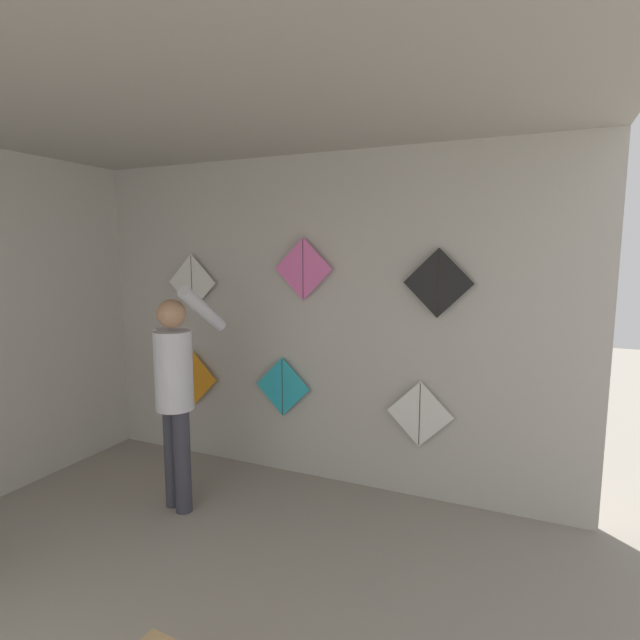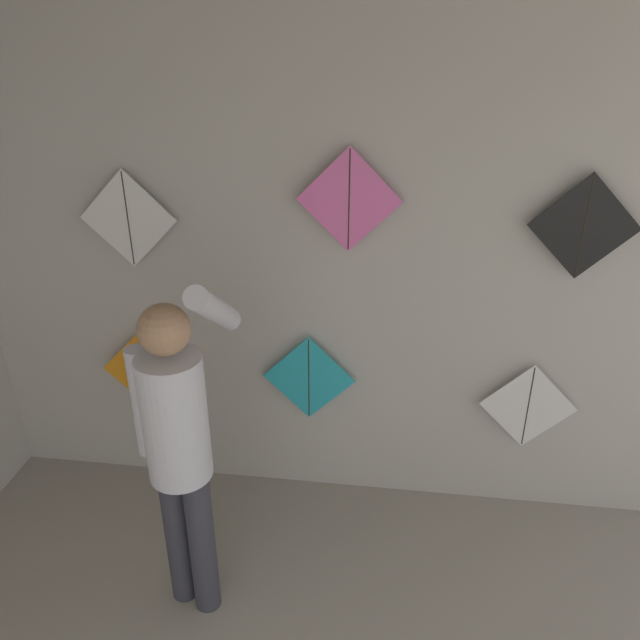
{
  "view_description": "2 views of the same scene",
  "coord_description": "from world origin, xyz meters",
  "px_view_note": "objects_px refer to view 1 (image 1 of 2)",
  "views": [
    {
      "loc": [
        1.94,
        0.19,
        2.0
      ],
      "look_at": [
        0.36,
        3.74,
        1.46
      ],
      "focal_mm": 28.0,
      "sensor_mm": 36.0,
      "label": 1
    },
    {
      "loc": [
        0.35,
        0.97,
        2.68
      ],
      "look_at": [
        -0.01,
        3.74,
        1.3
      ],
      "focal_mm": 35.0,
      "sensor_mm": 36.0,
      "label": 2
    }
  ],
  "objects_px": {
    "kite_3": "(192,282)",
    "shopkeeper": "(175,385)",
    "kite_0": "(193,378)",
    "kite_1": "(282,387)",
    "kite_5": "(438,283)",
    "kite_4": "(303,269)",
    "kite_2": "(420,414)"
  },
  "relations": [
    {
      "from": "kite_3",
      "to": "shopkeeper",
      "type": "bearing_deg",
      "value": -60.1
    },
    {
      "from": "kite_0",
      "to": "kite_1",
      "type": "bearing_deg",
      "value": 0.0
    },
    {
      "from": "kite_1",
      "to": "kite_5",
      "type": "relative_size",
      "value": 1.0
    },
    {
      "from": "shopkeeper",
      "to": "kite_4",
      "type": "relative_size",
      "value": 3.3
    },
    {
      "from": "kite_1",
      "to": "kite_3",
      "type": "xyz_separation_m",
      "value": [
        -0.95,
        0.0,
        0.9
      ]
    },
    {
      "from": "kite_3",
      "to": "kite_4",
      "type": "xyz_separation_m",
      "value": [
        1.16,
        0.0,
        0.14
      ]
    },
    {
      "from": "kite_2",
      "to": "kite_3",
      "type": "bearing_deg",
      "value": 180.0
    },
    {
      "from": "kite_0",
      "to": "kite_5",
      "type": "relative_size",
      "value": 1.0
    },
    {
      "from": "shopkeeper",
      "to": "kite_4",
      "type": "distance_m",
      "value": 1.39
    },
    {
      "from": "kite_4",
      "to": "kite_1",
      "type": "bearing_deg",
      "value": 180.0
    },
    {
      "from": "shopkeeper",
      "to": "kite_0",
      "type": "bearing_deg",
      "value": 139.94
    },
    {
      "from": "kite_0",
      "to": "kite_4",
      "type": "distance_m",
      "value": 1.59
    },
    {
      "from": "kite_3",
      "to": "kite_5",
      "type": "bearing_deg",
      "value": 0.0
    },
    {
      "from": "shopkeeper",
      "to": "kite_1",
      "type": "height_order",
      "value": "shopkeeper"
    },
    {
      "from": "kite_3",
      "to": "kite_5",
      "type": "height_order",
      "value": "kite_5"
    },
    {
      "from": "shopkeeper",
      "to": "kite_2",
      "type": "xyz_separation_m",
      "value": [
        1.68,
        0.87,
        -0.27
      ]
    },
    {
      "from": "kite_0",
      "to": "kite_2",
      "type": "height_order",
      "value": "kite_0"
    },
    {
      "from": "kite_0",
      "to": "kite_1",
      "type": "distance_m",
      "value": 0.98
    },
    {
      "from": "kite_2",
      "to": "kite_3",
      "type": "xyz_separation_m",
      "value": [
        -2.18,
        0.0,
        0.99
      ]
    },
    {
      "from": "kite_1",
      "to": "kite_4",
      "type": "relative_size",
      "value": 1.0
    },
    {
      "from": "shopkeeper",
      "to": "kite_4",
      "type": "bearing_deg",
      "value": 71.84
    },
    {
      "from": "shopkeeper",
      "to": "kite_5",
      "type": "relative_size",
      "value": 3.3
    },
    {
      "from": "shopkeeper",
      "to": "kite_4",
      "type": "xyz_separation_m",
      "value": [
        0.66,
        0.87,
        0.86
      ]
    },
    {
      "from": "kite_5",
      "to": "kite_2",
      "type": "bearing_deg",
      "value": 180.0
    },
    {
      "from": "kite_2",
      "to": "kite_5",
      "type": "relative_size",
      "value": 1.0
    },
    {
      "from": "kite_2",
      "to": "shopkeeper",
      "type": "bearing_deg",
      "value": -152.56
    },
    {
      "from": "kite_2",
      "to": "kite_5",
      "type": "bearing_deg",
      "value": 0.0
    },
    {
      "from": "kite_0",
      "to": "shopkeeper",
      "type": "bearing_deg",
      "value": -59.07
    },
    {
      "from": "kite_2",
      "to": "kite_5",
      "type": "height_order",
      "value": "kite_5"
    },
    {
      "from": "kite_1",
      "to": "shopkeeper",
      "type": "bearing_deg",
      "value": -117.38
    },
    {
      "from": "kite_3",
      "to": "kite_1",
      "type": "bearing_deg",
      "value": 0.0
    },
    {
      "from": "kite_3",
      "to": "kite_4",
      "type": "distance_m",
      "value": 1.17
    }
  ]
}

